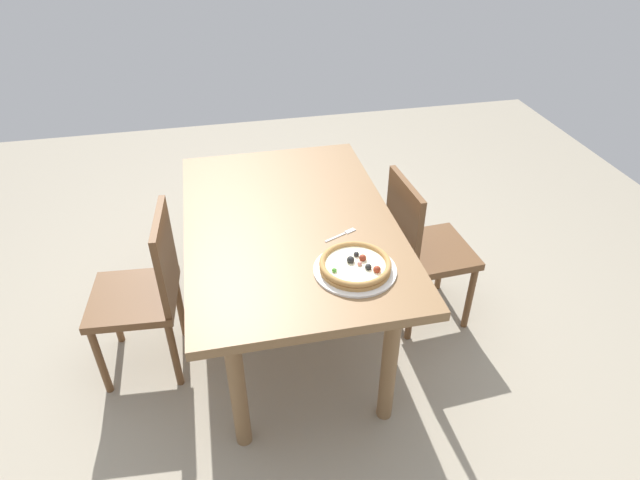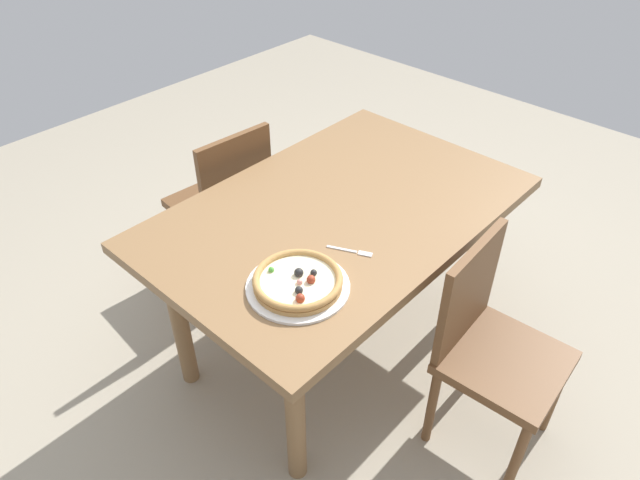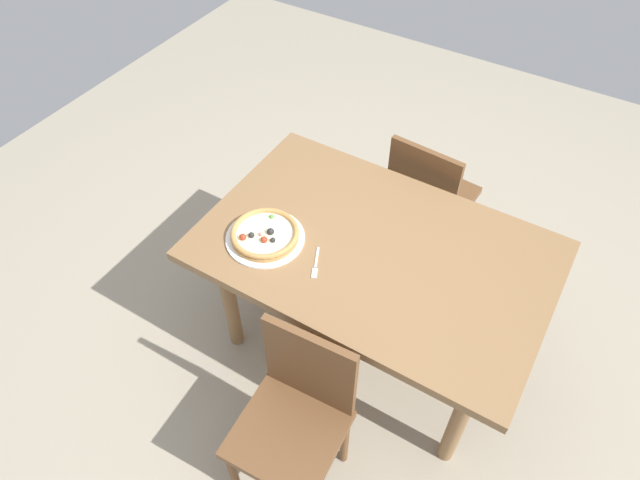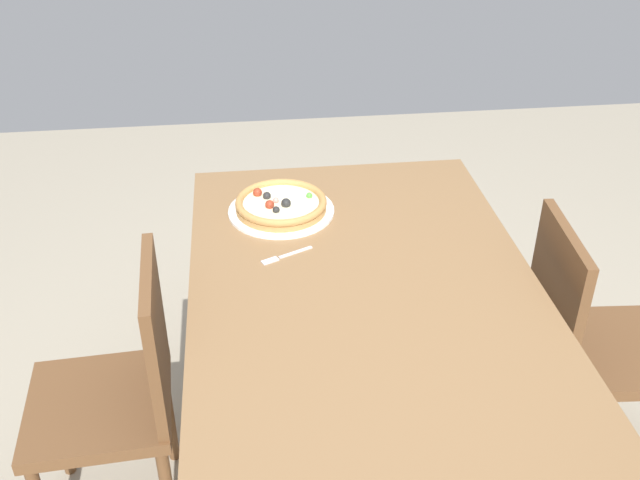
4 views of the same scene
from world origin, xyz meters
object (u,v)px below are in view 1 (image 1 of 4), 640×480
object	(u,v)px
pizza	(355,265)
fork	(343,234)
chair_near	(146,289)
plate	(355,270)
dining_table	(290,236)
chair_far	(421,246)

from	to	relation	value
pizza	fork	world-z (taller)	pizza
pizza	chair_near	bearing A→B (deg)	-114.48
chair_near	plate	distance (m)	1.02
dining_table	fork	size ratio (longest dim) A/B	9.47
dining_table	fork	bearing A→B (deg)	52.25
dining_table	plate	distance (m)	0.48
plate	fork	bearing A→B (deg)	176.75
chair_far	fork	distance (m)	0.59
plate	fork	world-z (taller)	plate
chair_far	plate	xyz separation A→B (m)	(0.46, -0.50, 0.29)
chair_near	pizza	xyz separation A→B (m)	(0.41, 0.90, 0.31)
chair_far	fork	size ratio (longest dim) A/B	5.56
fork	dining_table	bearing A→B (deg)	117.36
chair_near	chair_far	xyz separation A→B (m)	(-0.06, 1.39, 0.00)
dining_table	chair_near	bearing A→B (deg)	-88.30
plate	chair_far	bearing A→B (deg)	133.13
dining_table	fork	world-z (taller)	fork
chair_near	fork	distance (m)	0.96
plate	chair_near	bearing A→B (deg)	-114.49
plate	fork	xyz separation A→B (m)	(-0.26, 0.01, -0.00)
chair_far	fork	world-z (taller)	chair_far
plate	pizza	world-z (taller)	pizza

